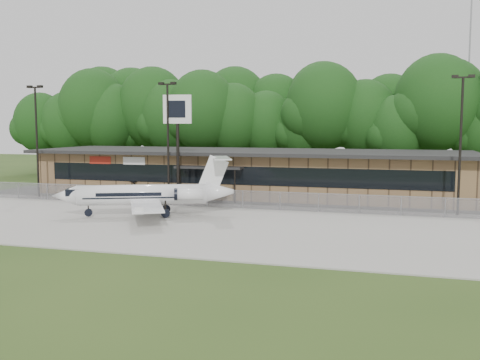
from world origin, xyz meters
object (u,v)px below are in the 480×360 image
(business_jet, at_px, (149,195))
(suv, at_px, (139,189))
(terminal, at_px, (248,172))
(pole_sign, at_px, (178,121))

(business_jet, xyz_separation_m, suv, (-5.72, 9.64, -0.80))
(terminal, relative_size, pole_sign, 4.46)
(terminal, bearing_deg, pole_sign, -120.68)
(suv, relative_size, pole_sign, 0.61)
(business_jet, relative_size, suv, 2.29)
(terminal, distance_m, business_jet, 14.63)
(business_jet, height_order, pole_sign, pole_sign)
(terminal, height_order, business_jet, business_jet)
(pole_sign, bearing_deg, business_jet, -94.13)
(business_jet, bearing_deg, terminal, 53.30)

